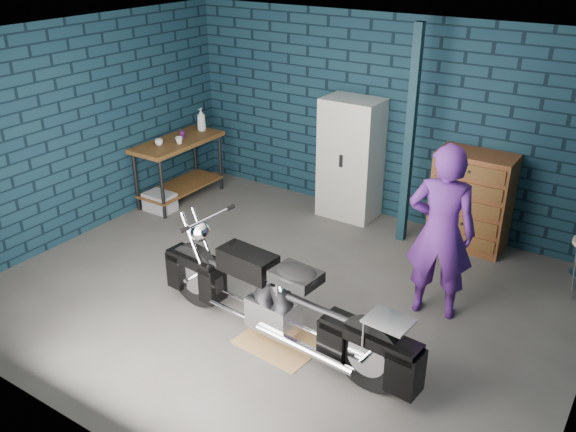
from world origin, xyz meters
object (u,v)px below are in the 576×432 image
at_px(person, 441,232).
at_px(tool_chest, 471,201).
at_px(storage_bin, 160,202).
at_px(locker, 351,159).
at_px(workbench, 180,170).
at_px(motorcycle, 279,295).

distance_m(person, tool_chest, 1.66).
xyz_separation_m(person, storage_bin, (-4.15, 0.27, -0.79)).
bearing_deg(locker, workbench, -159.10).
xyz_separation_m(motorcycle, tool_chest, (0.84, 2.95, 0.06)).
height_order(workbench, person, person).
distance_m(motorcycle, person, 1.72).
bearing_deg(workbench, locker, 20.90).
relative_size(workbench, storage_bin, 3.35).
bearing_deg(locker, motorcycle, -74.21).
height_order(person, storage_bin, person).
bearing_deg(locker, storage_bin, -149.49).
relative_size(workbench, tool_chest, 1.15).
height_order(locker, tool_chest, locker).
distance_m(workbench, storage_bin, 0.57).
height_order(motorcycle, locker, locker).
bearing_deg(motorcycle, person, 57.27).
bearing_deg(workbench, motorcycle, -33.40).
distance_m(workbench, tool_chest, 4.08).
distance_m(workbench, motorcycle, 3.77).
relative_size(workbench, motorcycle, 0.56).
height_order(workbench, locker, locker).
xyz_separation_m(workbench, motorcycle, (3.14, -2.07, 0.09)).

